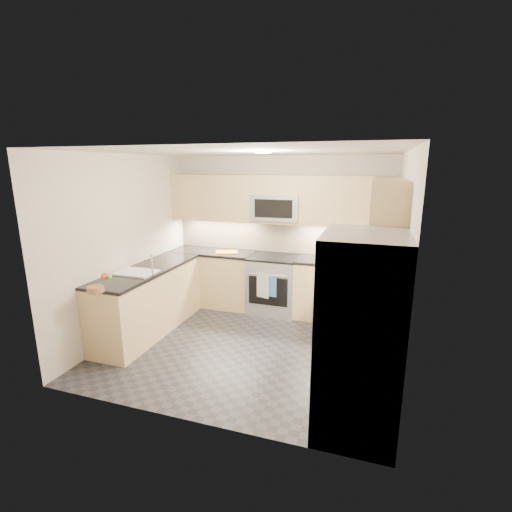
% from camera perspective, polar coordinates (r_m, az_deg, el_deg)
% --- Properties ---
extents(floor, '(3.60, 3.20, 0.00)m').
position_cam_1_polar(floor, '(5.10, -1.26, -13.55)').
color(floor, '#242429').
rests_on(floor, ground).
extents(ceiling, '(3.60, 3.20, 0.02)m').
position_cam_1_polar(ceiling, '(4.54, -1.43, 15.75)').
color(ceiling, beige).
rests_on(ceiling, wall_back).
extents(wall_back, '(3.60, 0.02, 2.50)m').
position_cam_1_polar(wall_back, '(6.17, 3.62, 3.51)').
color(wall_back, beige).
rests_on(wall_back, floor).
extents(wall_front, '(3.60, 0.02, 2.50)m').
position_cam_1_polar(wall_front, '(3.26, -10.76, -5.99)').
color(wall_front, beige).
rests_on(wall_front, floor).
extents(wall_left, '(0.02, 3.20, 2.50)m').
position_cam_1_polar(wall_left, '(5.52, -19.25, 1.56)').
color(wall_left, beige).
rests_on(wall_left, floor).
extents(wall_right, '(0.02, 3.20, 2.50)m').
position_cam_1_polar(wall_right, '(4.42, 21.24, -1.47)').
color(wall_right, beige).
rests_on(wall_right, floor).
extents(base_cab_back_left, '(1.42, 0.60, 0.90)m').
position_cam_1_polar(base_cab_back_left, '(6.44, -6.62, -3.45)').
color(base_cab_back_left, '#D1B27E').
rests_on(base_cab_back_left, floor).
extents(base_cab_back_right, '(1.42, 0.60, 0.90)m').
position_cam_1_polar(base_cab_back_right, '(5.90, 13.09, -5.32)').
color(base_cab_back_right, '#D1B27E').
rests_on(base_cab_back_right, floor).
extents(base_cab_right, '(0.60, 1.70, 0.90)m').
position_cam_1_polar(base_cab_right, '(4.81, 16.72, -9.99)').
color(base_cab_right, '#D1B27E').
rests_on(base_cab_right, floor).
extents(base_cab_peninsula, '(0.60, 2.00, 0.90)m').
position_cam_1_polar(base_cab_peninsula, '(5.56, -16.13, -6.70)').
color(base_cab_peninsula, '#D1B27E').
rests_on(base_cab_peninsula, floor).
extents(countertop_back_left, '(1.42, 0.63, 0.04)m').
position_cam_1_polar(countertop_back_left, '(6.32, -6.73, 0.63)').
color(countertop_back_left, black).
rests_on(countertop_back_left, base_cab_back_left).
extents(countertop_back_right, '(1.42, 0.63, 0.04)m').
position_cam_1_polar(countertop_back_right, '(5.77, 13.34, -0.90)').
color(countertop_back_right, black).
rests_on(countertop_back_right, base_cab_back_right).
extents(countertop_right, '(0.63, 1.70, 0.04)m').
position_cam_1_polar(countertop_right, '(4.65, 17.11, -4.67)').
color(countertop_right, black).
rests_on(countertop_right, base_cab_right).
extents(countertop_peninsula, '(0.63, 2.00, 0.04)m').
position_cam_1_polar(countertop_peninsula, '(5.42, -16.45, -2.03)').
color(countertop_peninsula, black).
rests_on(countertop_peninsula, base_cab_peninsula).
extents(upper_cab_back, '(3.60, 0.35, 0.75)m').
position_cam_1_polar(upper_cab_back, '(5.92, 3.27, 8.71)').
color(upper_cab_back, '#D1B27E').
rests_on(upper_cab_back, wall_back).
extents(upper_cab_right, '(0.35, 1.95, 0.75)m').
position_cam_1_polar(upper_cab_right, '(4.58, 19.51, 6.51)').
color(upper_cab_right, '#D1B27E').
rests_on(upper_cab_right, wall_right).
extents(backsplash_back, '(3.60, 0.01, 0.51)m').
position_cam_1_polar(backsplash_back, '(6.17, 3.60, 3.00)').
color(backsplash_back, tan).
rests_on(backsplash_back, wall_back).
extents(backsplash_right, '(0.01, 2.30, 0.51)m').
position_cam_1_polar(backsplash_right, '(4.87, 20.89, -0.77)').
color(backsplash_right, tan).
rests_on(backsplash_right, wall_right).
extents(gas_range, '(0.76, 0.65, 0.91)m').
position_cam_1_polar(gas_range, '(6.06, 2.73, -4.43)').
color(gas_range, '#9CA0A4').
rests_on(gas_range, floor).
extents(range_cooktop, '(0.76, 0.65, 0.03)m').
position_cam_1_polar(range_cooktop, '(5.93, 2.78, -0.20)').
color(range_cooktop, black).
rests_on(range_cooktop, gas_range).
extents(oven_door_glass, '(0.62, 0.02, 0.45)m').
position_cam_1_polar(oven_door_glass, '(5.76, 1.85, -5.45)').
color(oven_door_glass, black).
rests_on(oven_door_glass, gas_range).
extents(oven_handle, '(0.60, 0.02, 0.02)m').
position_cam_1_polar(oven_handle, '(5.66, 1.81, -2.93)').
color(oven_handle, '#B2B5BA').
rests_on(oven_handle, gas_range).
extents(microwave, '(0.76, 0.40, 0.40)m').
position_cam_1_polar(microwave, '(5.91, 3.19, 7.48)').
color(microwave, '#A0A2A7').
rests_on(microwave, upper_cab_back).
extents(microwave_door, '(0.60, 0.01, 0.28)m').
position_cam_1_polar(microwave_door, '(5.72, 2.65, 7.28)').
color(microwave_door, black).
rests_on(microwave_door, microwave).
extents(refrigerator, '(0.70, 0.90, 1.80)m').
position_cam_1_polar(refrigerator, '(3.44, 15.68, -11.49)').
color(refrigerator, '#A0A3A8').
rests_on(refrigerator, floor).
extents(fridge_handle_left, '(0.02, 0.02, 1.20)m').
position_cam_1_polar(fridge_handle_left, '(3.29, 9.01, -11.42)').
color(fridge_handle_left, '#B2B5BA').
rests_on(fridge_handle_left, refrigerator).
extents(fridge_handle_right, '(0.02, 0.02, 1.20)m').
position_cam_1_polar(fridge_handle_right, '(3.61, 9.95, -9.07)').
color(fridge_handle_right, '#B2B5BA').
rests_on(fridge_handle_right, refrigerator).
extents(sink_basin, '(0.52, 0.38, 0.16)m').
position_cam_1_polar(sink_basin, '(5.24, -17.95, -3.14)').
color(sink_basin, white).
rests_on(sink_basin, base_cab_peninsula).
extents(faucet, '(0.03, 0.03, 0.28)m').
position_cam_1_polar(faucet, '(5.04, -15.72, -1.27)').
color(faucet, silver).
rests_on(faucet, countertop_peninsula).
extents(utensil_bowl, '(0.26, 0.26, 0.14)m').
position_cam_1_polar(utensil_bowl, '(5.72, 17.99, -0.42)').
color(utensil_bowl, green).
rests_on(utensil_bowl, countertop_back_right).
extents(cutting_board, '(0.43, 0.36, 0.01)m').
position_cam_1_polar(cutting_board, '(6.17, -4.55, 0.62)').
color(cutting_board, orange).
rests_on(cutting_board, countertop_back_left).
extents(fruit_basket, '(0.25, 0.25, 0.07)m').
position_cam_1_polar(fruit_basket, '(4.60, -23.46, -4.71)').
color(fruit_basket, olive).
rests_on(fruit_basket, countertop_peninsula).
extents(fruit_apple, '(0.08, 0.08, 0.08)m').
position_cam_1_polar(fruit_apple, '(4.79, -22.28, -2.88)').
color(fruit_apple, red).
rests_on(fruit_apple, fruit_basket).
extents(fruit_pear, '(0.07, 0.07, 0.07)m').
position_cam_1_polar(fruit_pear, '(4.74, -21.67, -2.98)').
color(fruit_pear, '#50A546').
rests_on(fruit_pear, fruit_basket).
extents(dish_towel_check, '(0.20, 0.07, 0.39)m').
position_cam_1_polar(dish_towel_check, '(5.71, 1.04, -4.55)').
color(dish_towel_check, silver).
rests_on(dish_towel_check, oven_handle).
extents(dish_towel_blue, '(0.17, 0.03, 0.33)m').
position_cam_1_polar(dish_towel_blue, '(5.67, 2.32, -4.68)').
color(dish_towel_blue, '#38639A').
rests_on(dish_towel_blue, oven_handle).
extents(fruit_orange, '(0.07, 0.07, 0.07)m').
position_cam_1_polar(fruit_orange, '(4.76, -22.39, -3.01)').
color(fruit_orange, '#D74417').
rests_on(fruit_orange, fruit_basket).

